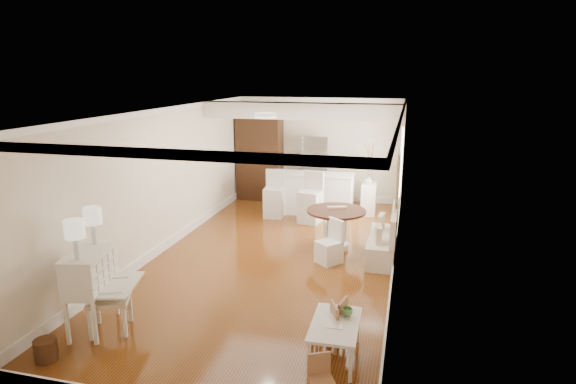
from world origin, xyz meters
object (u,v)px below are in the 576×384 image
at_px(gustavian_armchair, 109,297).
at_px(slip_chair_far, 335,224).
at_px(kids_chair_a, 324,328).
at_px(fridge, 327,171).
at_px(kids_chair_c, 322,380).
at_px(breakfast_counter, 312,193).
at_px(wicker_basket, 46,350).
at_px(kids_table, 335,341).
at_px(slip_chair_near, 329,242).
at_px(dining_table, 336,229).
at_px(pantry_cabinet, 260,158).
at_px(bar_stool_left, 274,194).
at_px(sideboard, 369,198).
at_px(bar_stool_right, 310,198).
at_px(kids_chair_b, 333,319).
at_px(secretary_bureau, 91,290).

relative_size(gustavian_armchair, slip_chair_far, 1.17).
height_order(kids_chair_a, fridge, fridge).
relative_size(kids_chair_c, breakfast_counter, 0.26).
bearing_deg(wicker_basket, kids_table, 15.01).
bearing_deg(fridge, slip_chair_near, -79.76).
xyz_separation_m(kids_chair_c, slip_chair_far, (-0.63, 4.98, 0.15)).
xyz_separation_m(kids_chair_c, fridge, (-1.33, 8.04, 0.63)).
bearing_deg(dining_table, pantry_cabinet, 128.13).
height_order(slip_chair_near, bar_stool_left, bar_stool_left).
height_order(breakfast_counter, sideboard, breakfast_counter).
distance_m(wicker_basket, kids_table, 3.57).
bearing_deg(gustavian_armchair, fridge, -36.50).
relative_size(wicker_basket, kids_chair_a, 0.43).
bearing_deg(bar_stool_right, slip_chair_near, -58.46).
distance_m(wicker_basket, slip_chair_near, 4.89).
height_order(bar_stool_left, fridge, fridge).
xyz_separation_m(kids_chair_c, breakfast_counter, (-1.53, 6.99, 0.25)).
bearing_deg(slip_chair_near, slip_chair_far, 133.27).
bearing_deg(sideboard, kids_table, -90.73).
distance_m(dining_table, slip_chair_far, 0.31).
xyz_separation_m(breakfast_counter, pantry_cabinet, (-1.70, 1.08, 0.63)).
height_order(wicker_basket, kids_chair_c, kids_chair_c).
bearing_deg(fridge, breakfast_counter, -100.78).
xyz_separation_m(kids_chair_b, bar_stool_right, (-1.34, 4.99, 0.29)).
height_order(kids_chair_a, kids_chair_c, kids_chair_a).
bearing_deg(pantry_cabinet, kids_chair_a, -66.51).
relative_size(kids_chair_b, bar_stool_left, 0.55).
bearing_deg(bar_stool_right, kids_chair_c, -65.30).
height_order(kids_chair_b, kids_chair_c, kids_chair_b).
xyz_separation_m(kids_chair_a, pantry_cabinet, (-3.08, 7.08, 0.83)).
bearing_deg(pantry_cabinet, secretary_bureau, -90.78).
xyz_separation_m(secretary_bureau, slip_chair_near, (2.75, 3.15, -0.16)).
height_order(dining_table, sideboard, dining_table).
bearing_deg(breakfast_counter, kids_chair_a, -77.07).
bearing_deg(slip_chair_near, kids_chair_a, -41.02).
distance_m(slip_chair_near, bar_stool_left, 3.12).
bearing_deg(dining_table, breakfast_counter, 112.56).
relative_size(kids_table, kids_chair_a, 1.51).
bearing_deg(gustavian_armchair, kids_chair_b, -103.86).
height_order(slip_chair_near, slip_chair_far, slip_chair_far).
distance_m(wicker_basket, kids_chair_a, 3.45).
bearing_deg(slip_chair_far, bar_stool_right, -75.76).
height_order(kids_chair_b, breakfast_counter, breakfast_counter).
height_order(secretary_bureau, bar_stool_right, bar_stool_right).
height_order(dining_table, breakfast_counter, breakfast_counter).
relative_size(slip_chair_near, pantry_cabinet, 0.36).
bearing_deg(slip_chair_far, fridge, -95.09).
bearing_deg(breakfast_counter, bar_stool_left, -147.13).
distance_m(kids_chair_a, kids_chair_c, 1.00).
distance_m(secretary_bureau, bar_stool_right, 5.82).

